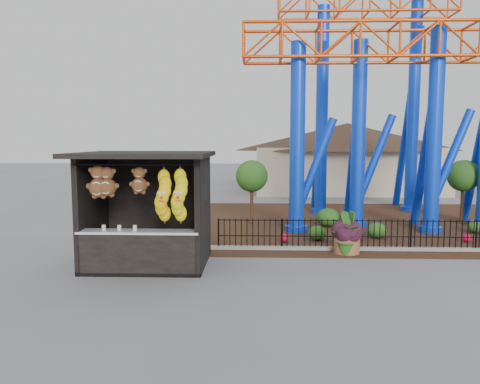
{
  "coord_description": "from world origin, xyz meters",
  "views": [
    {
      "loc": [
        -0.01,
        -11.47,
        3.42
      ],
      "look_at": [
        -0.47,
        1.5,
        2.0
      ],
      "focal_mm": 35.0,
      "sensor_mm": 36.0,
      "label": 1
    }
  ],
  "objects_px": {
    "prize_booth": "(146,211)",
    "roller_coaster": "(382,67)",
    "potted_plant": "(347,239)",
    "terracotta_planter": "(347,244)"
  },
  "relations": [
    {
      "from": "terracotta_planter",
      "to": "prize_booth",
      "type": "bearing_deg",
      "value": -163.19
    },
    {
      "from": "potted_plant",
      "to": "roller_coaster",
      "type": "bearing_deg",
      "value": 87.47
    },
    {
      "from": "prize_booth",
      "to": "roller_coaster",
      "type": "relative_size",
      "value": 0.32
    },
    {
      "from": "prize_booth",
      "to": "roller_coaster",
      "type": "distance_m",
      "value": 11.98
    },
    {
      "from": "potted_plant",
      "to": "prize_booth",
      "type": "bearing_deg",
      "value": -144.88
    },
    {
      "from": "prize_booth",
      "to": "roller_coaster",
      "type": "height_order",
      "value": "roller_coaster"
    },
    {
      "from": "roller_coaster",
      "to": "potted_plant",
      "type": "distance_m",
      "value": 8.64
    },
    {
      "from": "roller_coaster",
      "to": "potted_plant",
      "type": "xyz_separation_m",
      "value": [
        -2.39,
        -5.77,
        -5.97
      ]
    },
    {
      "from": "roller_coaster",
      "to": "potted_plant",
      "type": "relative_size",
      "value": 11.65
    },
    {
      "from": "prize_booth",
      "to": "terracotta_planter",
      "type": "xyz_separation_m",
      "value": [
        5.74,
        1.73,
        -1.25
      ]
    }
  ]
}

